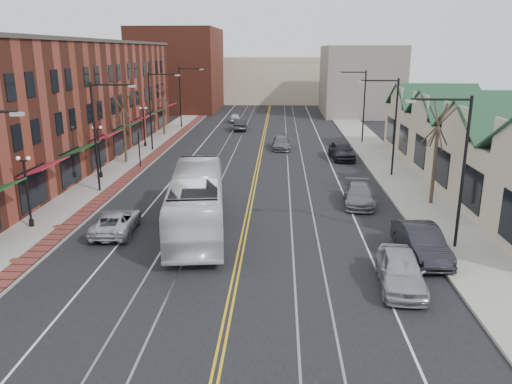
# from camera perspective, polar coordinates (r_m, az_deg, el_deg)

# --- Properties ---
(ground) EXTENTS (160.00, 160.00, 0.00)m
(ground) POSITION_cam_1_polar(r_m,az_deg,el_deg) (22.17, -2.81, -11.83)
(ground) COLOR black
(ground) RESTS_ON ground
(sidewalk_left) EXTENTS (4.00, 120.00, 0.15)m
(sidewalk_left) POSITION_cam_1_polar(r_m,az_deg,el_deg) (43.16, -16.26, 1.54)
(sidewalk_left) COLOR gray
(sidewalk_left) RESTS_ON ground
(sidewalk_right) EXTENTS (4.00, 120.00, 0.15)m
(sidewalk_right) POSITION_cam_1_polar(r_m,az_deg,el_deg) (42.03, 16.44, 1.15)
(sidewalk_right) COLOR gray
(sidewalk_right) RESTS_ON ground
(building_left) EXTENTS (10.00, 50.00, 11.00)m
(building_left) POSITION_cam_1_polar(r_m,az_deg,el_deg) (51.27, -21.74, 9.41)
(building_left) COLOR maroon
(building_left) RESTS_ON ground
(building_right) EXTENTS (8.00, 36.00, 4.60)m
(building_right) POSITION_cam_1_polar(r_m,az_deg,el_deg) (43.38, 24.41, 3.83)
(building_right) COLOR tan
(building_right) RESTS_ON ground
(backdrop_left) EXTENTS (14.00, 18.00, 14.00)m
(backdrop_left) POSITION_cam_1_polar(r_m,az_deg,el_deg) (91.37, -8.85, 13.65)
(backdrop_left) COLOR maroon
(backdrop_left) RESTS_ON ground
(backdrop_mid) EXTENTS (22.00, 14.00, 9.00)m
(backdrop_mid) POSITION_cam_1_polar(r_m,az_deg,el_deg) (104.70, 1.71, 12.71)
(backdrop_mid) COLOR tan
(backdrop_mid) RESTS_ON ground
(backdrop_right) EXTENTS (12.00, 16.00, 11.00)m
(backdrop_right) POSITION_cam_1_polar(r_m,az_deg,el_deg) (85.65, 11.77, 12.36)
(backdrop_right) COLOR slate
(backdrop_right) RESTS_ON ground
(streetlight_l_1) EXTENTS (3.33, 0.25, 8.00)m
(streetlight_l_1) POSITION_cam_1_polar(r_m,az_deg,el_deg) (38.21, -17.38, 7.24)
(streetlight_l_1) COLOR black
(streetlight_l_1) RESTS_ON sidewalk_left
(streetlight_l_2) EXTENTS (3.33, 0.25, 8.00)m
(streetlight_l_2) POSITION_cam_1_polar(r_m,az_deg,el_deg) (53.41, -11.56, 9.91)
(streetlight_l_2) COLOR black
(streetlight_l_2) RESTS_ON sidewalk_left
(streetlight_l_3) EXTENTS (3.33, 0.25, 8.00)m
(streetlight_l_3) POSITION_cam_1_polar(r_m,az_deg,el_deg) (68.97, -8.31, 11.35)
(streetlight_l_3) COLOR black
(streetlight_l_3) RESTS_ON sidewalk_left
(streetlight_r_0) EXTENTS (3.33, 0.25, 8.00)m
(streetlight_r_0) POSITION_cam_1_polar(r_m,az_deg,el_deg) (27.58, 21.89, 3.71)
(streetlight_r_0) COLOR black
(streetlight_r_0) RESTS_ON sidewalk_right
(streetlight_r_1) EXTENTS (3.33, 0.25, 8.00)m
(streetlight_r_1) POSITION_cam_1_polar(r_m,az_deg,el_deg) (42.82, 15.10, 8.27)
(streetlight_r_1) COLOR black
(streetlight_r_1) RESTS_ON sidewalk_right
(streetlight_r_2) EXTENTS (3.33, 0.25, 8.00)m
(streetlight_r_2) POSITION_cam_1_polar(r_m,az_deg,el_deg) (58.46, 11.85, 10.39)
(streetlight_r_2) COLOR black
(streetlight_r_2) RESTS_ON sidewalk_right
(lamppost_l_1) EXTENTS (0.84, 0.28, 4.27)m
(lamppost_l_1) POSITION_cam_1_polar(r_m,az_deg,el_deg) (32.29, -24.64, -0.12)
(lamppost_l_1) COLOR black
(lamppost_l_1) RESTS_ON sidewalk_left
(lamppost_l_2) EXTENTS (0.84, 0.28, 4.27)m
(lamppost_l_2) POSITION_cam_1_polar(r_m,az_deg,el_deg) (42.97, -17.49, 4.29)
(lamppost_l_2) COLOR black
(lamppost_l_2) RESTS_ON sidewalk_left
(lamppost_l_3) EXTENTS (0.84, 0.28, 4.27)m
(lamppost_l_3) POSITION_cam_1_polar(r_m,az_deg,el_deg) (56.12, -12.66, 7.21)
(lamppost_l_3) COLOR black
(lamppost_l_3) RESTS_ON sidewalk_left
(tree_left_near) EXTENTS (1.78, 1.37, 6.48)m
(tree_left_near) POSITION_cam_1_polar(r_m,az_deg,el_deg) (48.26, -14.88, 7.28)
(tree_left_near) COLOR #382B21
(tree_left_near) RESTS_ON sidewalk_left
(tree_left_far) EXTENTS (1.66, 1.28, 6.02)m
(tree_left_far) POSITION_cam_1_polar(r_m,az_deg,el_deg) (63.60, -10.57, 9.29)
(tree_left_far) COLOR #382B21
(tree_left_far) RESTS_ON sidewalk_left
(tree_right_mid) EXTENTS (1.90, 1.46, 6.93)m
(tree_right_mid) POSITION_cam_1_polar(r_m,az_deg,el_deg) (35.73, 19.86, 4.38)
(tree_right_mid) COLOR #382B21
(tree_right_mid) RESTS_ON sidewalk_right
(manhole_mid) EXTENTS (0.60, 0.60, 0.02)m
(manhole_mid) POSITION_cam_1_polar(r_m,az_deg,el_deg) (28.01, -25.81, -7.02)
(manhole_mid) COLOR #592D19
(manhole_mid) RESTS_ON sidewalk_left
(manhole_far) EXTENTS (0.60, 0.60, 0.02)m
(manhole_far) POSITION_cam_1_polar(r_m,az_deg,el_deg) (32.17, -21.68, -3.66)
(manhole_far) COLOR #592D19
(manhole_far) RESTS_ON sidewalk_left
(traffic_signal) EXTENTS (0.18, 0.15, 3.80)m
(traffic_signal) POSITION_cam_1_polar(r_m,az_deg,el_deg) (46.00, -13.24, 5.52)
(traffic_signal) COLOR black
(traffic_signal) RESTS_ON sidewalk_left
(transit_bus) EXTENTS (4.50, 12.88, 3.51)m
(transit_bus) POSITION_cam_1_polar(r_m,az_deg,el_deg) (29.53, -6.78, -1.04)
(transit_bus) COLOR silver
(transit_bus) RESTS_ON ground
(parked_suv) EXTENTS (2.55, 5.00, 1.35)m
(parked_suv) POSITION_cam_1_polar(r_m,az_deg,el_deg) (30.28, -15.72, -3.27)
(parked_suv) COLOR #B3B4BA
(parked_suv) RESTS_ON ground
(parked_car_a) EXTENTS (2.32, 4.94, 1.63)m
(parked_car_a) POSITION_cam_1_polar(r_m,az_deg,el_deg) (23.52, 16.20, -8.57)
(parked_car_a) COLOR #A4A7AB
(parked_car_a) RESTS_ON ground
(parked_car_b) EXTENTS (2.10, 5.22, 1.69)m
(parked_car_b) POSITION_cam_1_polar(r_m,az_deg,el_deg) (26.98, 18.35, -5.49)
(parked_car_b) COLOR black
(parked_car_b) RESTS_ON ground
(parked_car_c) EXTENTS (2.41, 5.02, 1.41)m
(parked_car_c) POSITION_cam_1_polar(r_m,az_deg,el_deg) (35.10, 11.67, -0.31)
(parked_car_c) COLOR slate
(parked_car_c) RESTS_ON ground
(parked_car_d) EXTENTS (2.42, 5.18, 1.71)m
(parked_car_d) POSITION_cam_1_polar(r_m,az_deg,el_deg) (49.55, 9.75, 4.68)
(parked_car_d) COLOR black
(parked_car_d) RESTS_ON ground
(distant_car_left) EXTENTS (1.79, 4.65, 1.51)m
(distant_car_left) POSITION_cam_1_polar(r_m,az_deg,el_deg) (67.17, -1.82, 7.72)
(distant_car_left) COLOR black
(distant_car_left) RESTS_ON ground
(distant_car_right) EXTENTS (2.00, 4.63, 1.33)m
(distant_car_right) POSITION_cam_1_polar(r_m,az_deg,el_deg) (54.09, 2.90, 5.61)
(distant_car_right) COLOR #58595F
(distant_car_right) RESTS_ON ground
(distant_car_far) EXTENTS (1.74, 3.98, 1.33)m
(distant_car_far) POSITION_cam_1_polar(r_m,az_deg,el_deg) (74.86, -2.39, 8.49)
(distant_car_far) COLOR #B6B8BE
(distant_car_far) RESTS_ON ground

